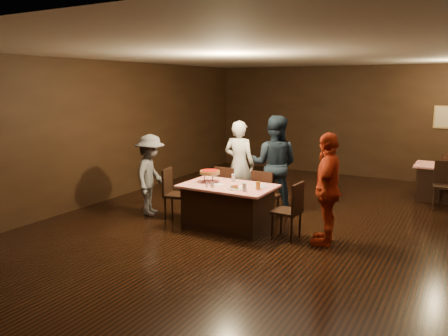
% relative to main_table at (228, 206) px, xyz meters
% --- Properties ---
extents(room, '(10.00, 10.04, 3.02)m').
position_rel_main_table_xyz_m(room, '(0.78, 0.64, 1.75)').
color(room, black).
rests_on(room, ground).
extents(main_table, '(1.60, 1.00, 0.77)m').
position_rel_main_table_xyz_m(main_table, '(0.00, 0.00, 0.00)').
color(main_table, red).
rests_on(main_table, ground).
extents(back_table, '(1.30, 0.90, 0.77)m').
position_rel_main_table_xyz_m(back_table, '(3.23, 3.97, 0.00)').
color(back_table, '#B30D0B').
rests_on(back_table, ground).
extents(chair_far_left, '(0.42, 0.42, 0.95)m').
position_rel_main_table_xyz_m(chair_far_left, '(-0.40, 0.75, 0.09)').
color(chair_far_left, black).
rests_on(chair_far_left, ground).
extents(chair_far_right, '(0.43, 0.43, 0.95)m').
position_rel_main_table_xyz_m(chair_far_right, '(0.40, 0.75, 0.09)').
color(chair_far_right, black).
rests_on(chair_far_right, ground).
extents(chair_end_left, '(0.51, 0.51, 0.95)m').
position_rel_main_table_xyz_m(chair_end_left, '(-1.10, -0.00, 0.09)').
color(chair_end_left, black).
rests_on(chair_end_left, ground).
extents(chair_end_right, '(0.44, 0.44, 0.95)m').
position_rel_main_table_xyz_m(chair_end_right, '(1.10, -0.00, 0.09)').
color(chair_end_right, black).
rests_on(chair_end_right, ground).
extents(chair_back_near, '(0.46, 0.46, 0.95)m').
position_rel_main_table_xyz_m(chair_back_near, '(3.23, 3.27, 0.09)').
color(chair_back_near, black).
rests_on(chair_back_near, ground).
extents(chair_back_far, '(0.50, 0.50, 0.95)m').
position_rel_main_table_xyz_m(chair_back_far, '(3.23, 4.57, 0.09)').
color(chair_back_far, black).
rests_on(chair_back_far, ground).
extents(diner_white_jacket, '(0.67, 0.45, 1.79)m').
position_rel_main_table_xyz_m(diner_white_jacket, '(-0.45, 1.28, 0.51)').
color(diner_white_jacket, silver).
rests_on(diner_white_jacket, ground).
extents(diner_navy_hoodie, '(1.05, 0.88, 1.92)m').
position_rel_main_table_xyz_m(diner_navy_hoodie, '(0.32, 1.28, 0.57)').
color(diner_navy_hoodie, black).
rests_on(diner_navy_hoodie, ground).
extents(diner_grey_knit, '(0.90, 1.15, 1.56)m').
position_rel_main_table_xyz_m(diner_grey_knit, '(-1.70, -0.03, 0.40)').
color(diner_grey_knit, '#58585D').
rests_on(diner_grey_knit, ground).
extents(diner_red_shirt, '(0.59, 1.10, 1.78)m').
position_rel_main_table_xyz_m(diner_red_shirt, '(1.74, 0.09, 0.51)').
color(diner_red_shirt, '#A52B11').
rests_on(diner_red_shirt, ground).
extents(pizza_stand, '(0.38, 0.38, 0.22)m').
position_rel_main_table_xyz_m(pizza_stand, '(-0.40, 0.05, 0.57)').
color(pizza_stand, black).
rests_on(pizza_stand, main_table).
extents(plate_with_slice, '(0.25, 0.25, 0.06)m').
position_rel_main_table_xyz_m(plate_with_slice, '(0.25, -0.18, 0.41)').
color(plate_with_slice, white).
rests_on(plate_with_slice, main_table).
extents(plate_empty, '(0.25, 0.25, 0.01)m').
position_rel_main_table_xyz_m(plate_empty, '(0.55, 0.15, 0.39)').
color(plate_empty, white).
rests_on(plate_empty, main_table).
extents(glass_front_right, '(0.08, 0.08, 0.14)m').
position_rel_main_table_xyz_m(glass_front_right, '(0.45, -0.25, 0.46)').
color(glass_front_right, silver).
rests_on(glass_front_right, main_table).
extents(glass_amber, '(0.08, 0.08, 0.14)m').
position_rel_main_table_xyz_m(glass_amber, '(0.60, -0.05, 0.46)').
color(glass_amber, '#BF7F26').
rests_on(glass_amber, main_table).
extents(glass_back, '(0.08, 0.08, 0.14)m').
position_rel_main_table_xyz_m(glass_back, '(-0.05, 0.30, 0.46)').
color(glass_back, silver).
rests_on(glass_back, main_table).
extents(condiments, '(0.17, 0.10, 0.09)m').
position_rel_main_table_xyz_m(condiments, '(-0.18, -0.28, 0.43)').
color(condiments, silver).
rests_on(condiments, main_table).
extents(napkin_center, '(0.19, 0.19, 0.01)m').
position_rel_main_table_xyz_m(napkin_center, '(0.30, -0.00, 0.39)').
color(napkin_center, white).
rests_on(napkin_center, main_table).
extents(napkin_left, '(0.21, 0.21, 0.01)m').
position_rel_main_table_xyz_m(napkin_left, '(-0.15, -0.05, 0.39)').
color(napkin_left, white).
rests_on(napkin_left, main_table).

